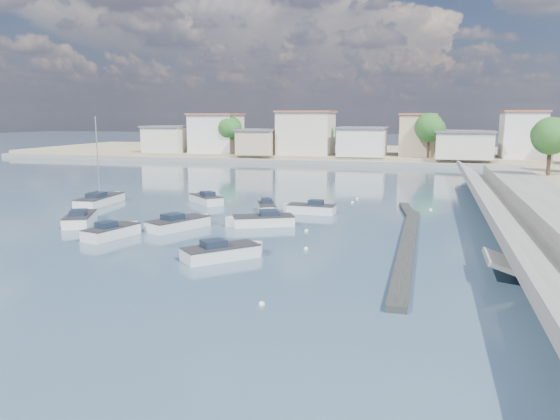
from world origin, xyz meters
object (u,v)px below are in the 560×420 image
motorboat_e (181,224)px  motorboat_h (225,253)px  motorboat_a (81,219)px  motorboat_c (309,209)px  motorboat_f (205,199)px  motorboat_b (114,232)px  sailboat (102,200)px  motorboat_d (260,221)px  motorboat_g (267,209)px

motorboat_e → motorboat_h: bearing=-49.4°
motorboat_a → motorboat_c: (17.36, 9.65, 0.00)m
motorboat_f → motorboat_h: bearing=-63.9°
motorboat_b → sailboat: bearing=126.1°
motorboat_a → motorboat_f: (5.80, 12.65, -0.00)m
motorboat_c → motorboat_h: (-1.72, -17.09, -0.00)m
motorboat_a → motorboat_e: bearing=2.3°
motorboat_d → motorboat_e: size_ratio=0.97×
motorboat_c → motorboat_d: size_ratio=0.90×
motorboat_b → motorboat_d: 11.48m
motorboat_d → sailboat: (-18.88, 6.39, 0.03)m
motorboat_c → motorboat_d: (-2.66, -6.61, -0.00)m
motorboat_c → motorboat_f: bearing=165.4°
motorboat_a → motorboat_d: bearing=11.7°
motorboat_g → motorboat_f: bearing=153.9°
motorboat_b → motorboat_d: bearing=36.8°
motorboat_b → motorboat_g: size_ratio=1.13×
motorboat_e → motorboat_h: 10.28m
motorboat_h → motorboat_g: bearing=97.2°
motorboat_e → motorboat_h: size_ratio=1.18×
motorboat_h → sailboat: 26.03m
motorboat_a → motorboat_c: bearing=29.1°
motorboat_b → motorboat_d: size_ratio=0.90×
motorboat_c → motorboat_e: 12.54m
motorboat_b → motorboat_g: bearing=57.5°
motorboat_d → motorboat_f: 13.10m
motorboat_b → motorboat_f: 16.50m
motorboat_f → sailboat: bearing=-162.1°
motorboat_a → motorboat_e: same height
motorboat_a → motorboat_d: same height
motorboat_a → motorboat_h: (15.64, -7.44, -0.00)m
motorboat_c → motorboat_d: same height
motorboat_d → motorboat_h: same height
sailboat → motorboat_b: bearing=-53.9°
motorboat_g → sailboat: size_ratio=0.48×
motorboat_a → sailboat: sailboat is taller
motorboat_f → motorboat_c: bearing=-14.6°
motorboat_g → motorboat_e: bearing=-118.7°
motorboat_a → motorboat_g: size_ratio=1.26×
sailboat → motorboat_d: bearing=-18.7°
motorboat_c → motorboat_b: bearing=-131.3°
motorboat_h → motorboat_d: bearing=95.1°
motorboat_b → motorboat_d: (9.19, 6.88, -0.00)m
motorboat_a → motorboat_e: size_ratio=0.98×
motorboat_d → motorboat_f: same height
motorboat_c → sailboat: 21.54m
motorboat_b → sailboat: size_ratio=0.55×
motorboat_f → motorboat_g: size_ratio=1.06×
motorboat_d → motorboat_c: bearing=68.1°
motorboat_b → motorboat_h: same height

